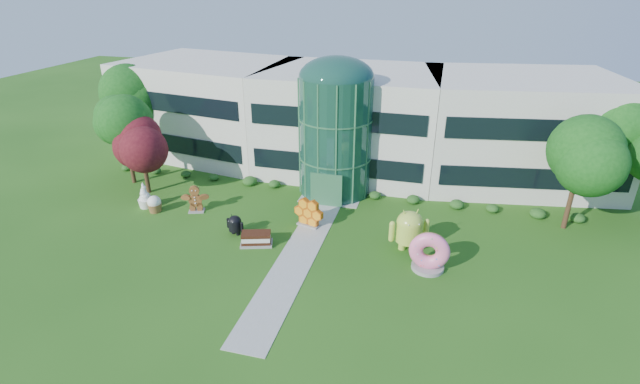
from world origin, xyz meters
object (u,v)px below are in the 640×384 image
(android_black, at_px, (235,224))
(donut, at_px, (429,251))
(gingerbread, at_px, (195,199))
(android_green, at_px, (409,227))

(android_black, relative_size, donut, 0.65)
(gingerbread, bearing_deg, android_green, -22.77)
(android_black, bearing_deg, donut, 11.03)
(android_black, bearing_deg, gingerbread, 165.48)
(android_green, xyz_separation_m, gingerbread, (-16.75, 1.24, -0.53))
(android_green, bearing_deg, android_black, 163.37)
(donut, bearing_deg, android_green, 125.69)
(android_black, height_order, gingerbread, gingerbread)
(android_green, xyz_separation_m, donut, (1.46, -2.11, -0.30))
(android_green, distance_m, donut, 2.58)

